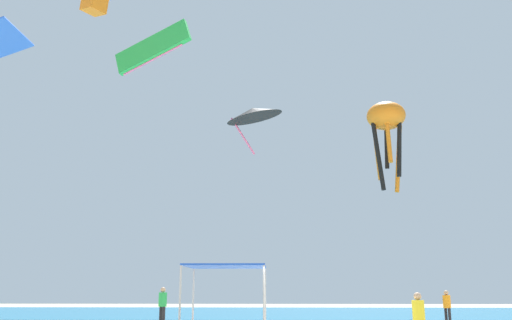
{
  "coord_description": "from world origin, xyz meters",
  "views": [
    {
      "loc": [
        -0.7,
        -18.11,
        1.75
      ],
      "look_at": [
        -1.56,
        11.47,
        8.88
      ],
      "focal_mm": 38.0,
      "sensor_mm": 36.0,
      "label": 1
    }
  ],
  "objects_px": {
    "person_leftmost": "(447,304)",
    "kite_parafoil_green": "(153,48)",
    "kite_octopus_orange": "(386,121)",
    "kite_delta_black": "(253,113)",
    "canopy_tent": "(226,270)",
    "person_near_tent": "(163,302)",
    "person_rightmost": "(419,314)"
  },
  "relations": [
    {
      "from": "kite_delta_black",
      "to": "kite_octopus_orange",
      "type": "bearing_deg",
      "value": 84.76
    },
    {
      "from": "kite_octopus_orange",
      "to": "kite_delta_black",
      "type": "relative_size",
      "value": 1.31
    },
    {
      "from": "canopy_tent",
      "to": "person_leftmost",
      "type": "height_order",
      "value": "canopy_tent"
    },
    {
      "from": "canopy_tent",
      "to": "person_near_tent",
      "type": "xyz_separation_m",
      "value": [
        -4.42,
        11.18,
        -1.34
      ]
    },
    {
      "from": "person_rightmost",
      "to": "kite_delta_black",
      "type": "xyz_separation_m",
      "value": [
        -6.02,
        16.74,
        12.62
      ]
    },
    {
      "from": "canopy_tent",
      "to": "person_rightmost",
      "type": "xyz_separation_m",
      "value": [
        6.44,
        -0.84,
        -1.48
      ]
    },
    {
      "from": "person_near_tent",
      "to": "kite_delta_black",
      "type": "xyz_separation_m",
      "value": [
        4.84,
        4.73,
        12.48
      ]
    },
    {
      "from": "person_near_tent",
      "to": "kite_parafoil_green",
      "type": "distance_m",
      "value": 18.3
    },
    {
      "from": "person_leftmost",
      "to": "kite_delta_black",
      "type": "distance_m",
      "value": 17.14
    },
    {
      "from": "person_near_tent",
      "to": "person_leftmost",
      "type": "bearing_deg",
      "value": -126.83
    },
    {
      "from": "person_rightmost",
      "to": "kite_octopus_orange",
      "type": "xyz_separation_m",
      "value": [
        4.01,
        21.15,
        13.39
      ]
    },
    {
      "from": "person_near_tent",
      "to": "person_leftmost",
      "type": "distance_m",
      "value": 15.65
    },
    {
      "from": "person_rightmost",
      "to": "kite_octopus_orange",
      "type": "relative_size",
      "value": 0.24
    },
    {
      "from": "person_rightmost",
      "to": "kite_parafoil_green",
      "type": "height_order",
      "value": "kite_parafoil_green"
    },
    {
      "from": "person_rightmost",
      "to": "kite_octopus_orange",
      "type": "bearing_deg",
      "value": -70.91
    },
    {
      "from": "person_rightmost",
      "to": "kite_octopus_orange",
      "type": "distance_m",
      "value": 25.35
    },
    {
      "from": "canopy_tent",
      "to": "kite_octopus_orange",
      "type": "bearing_deg",
      "value": 62.78
    },
    {
      "from": "person_leftmost",
      "to": "person_rightmost",
      "type": "height_order",
      "value": "person_leftmost"
    },
    {
      "from": "person_near_tent",
      "to": "kite_delta_black",
      "type": "distance_m",
      "value": 14.19
    },
    {
      "from": "person_leftmost",
      "to": "kite_parafoil_green",
      "type": "relative_size",
      "value": 0.3
    },
    {
      "from": "person_near_tent",
      "to": "person_rightmost",
      "type": "relative_size",
      "value": 1.14
    },
    {
      "from": "kite_octopus_orange",
      "to": "person_leftmost",
      "type": "bearing_deg",
      "value": 11.99
    },
    {
      "from": "kite_octopus_orange",
      "to": "kite_delta_black",
      "type": "bearing_deg",
      "value": -59.41
    },
    {
      "from": "person_leftmost",
      "to": "kite_parafoil_green",
      "type": "distance_m",
      "value": 25.58
    },
    {
      "from": "person_leftmost",
      "to": "kite_delta_black",
      "type": "bearing_deg",
      "value": -131.06
    },
    {
      "from": "kite_octopus_orange",
      "to": "kite_parafoil_green",
      "type": "xyz_separation_m",
      "value": [
        -17.26,
        -4.27,
        4.22
      ]
    },
    {
      "from": "person_leftmost",
      "to": "person_rightmost",
      "type": "distance_m",
      "value": 13.3
    },
    {
      "from": "kite_octopus_orange",
      "to": "kite_parafoil_green",
      "type": "distance_m",
      "value": 18.27
    },
    {
      "from": "person_rightmost",
      "to": "kite_delta_black",
      "type": "height_order",
      "value": "kite_delta_black"
    },
    {
      "from": "canopy_tent",
      "to": "kite_delta_black",
      "type": "bearing_deg",
      "value": 88.5
    },
    {
      "from": "canopy_tent",
      "to": "person_leftmost",
      "type": "bearing_deg",
      "value": 45.87
    },
    {
      "from": "person_leftmost",
      "to": "person_near_tent",
      "type": "bearing_deg",
      "value": -107.77
    }
  ]
}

